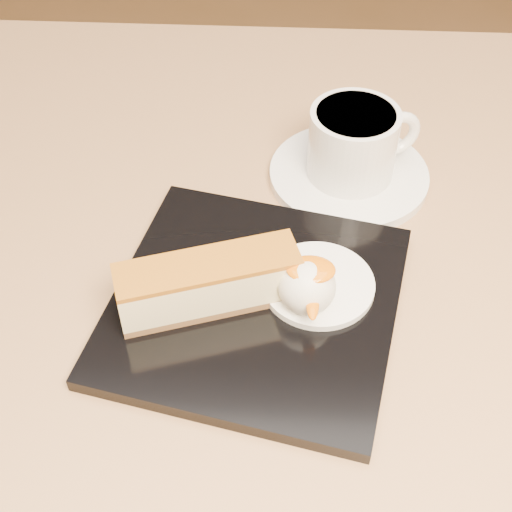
# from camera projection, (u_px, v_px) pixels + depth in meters

# --- Properties ---
(table) EXTENTS (0.80, 0.80, 0.72)m
(table) POSITION_uv_depth(u_px,v_px,m) (236.00, 371.00, 0.71)
(table) COLOR black
(table) RESTS_ON ground
(dessert_plate) EXTENTS (0.26, 0.26, 0.01)m
(dessert_plate) POSITION_uv_depth(u_px,v_px,m) (255.00, 304.00, 0.57)
(dessert_plate) COLOR black
(dessert_plate) RESTS_ON table
(cheesecake) EXTENTS (0.14, 0.08, 0.05)m
(cheesecake) POSITION_uv_depth(u_px,v_px,m) (209.00, 283.00, 0.54)
(cheesecake) COLOR brown
(cheesecake) RESTS_ON dessert_plate
(cream_smear) EXTENTS (0.09, 0.09, 0.01)m
(cream_smear) POSITION_uv_depth(u_px,v_px,m) (318.00, 284.00, 0.57)
(cream_smear) COLOR white
(cream_smear) RESTS_ON dessert_plate
(ice_cream_scoop) EXTENTS (0.04, 0.04, 0.04)m
(ice_cream_scoop) POSITION_uv_depth(u_px,v_px,m) (307.00, 287.00, 0.54)
(ice_cream_scoop) COLOR white
(ice_cream_scoop) RESTS_ON cream_smear
(mango_sauce) EXTENTS (0.04, 0.03, 0.01)m
(mango_sauce) POSITION_uv_depth(u_px,v_px,m) (311.00, 269.00, 0.53)
(mango_sauce) COLOR orange
(mango_sauce) RESTS_ON ice_cream_scoop
(mint_sprig) EXTENTS (0.03, 0.02, 0.00)m
(mint_sprig) POSITION_uv_depth(u_px,v_px,m) (282.00, 257.00, 0.58)
(mint_sprig) COLOR #2D8A37
(mint_sprig) RESTS_ON cream_smear
(saucer) EXTENTS (0.15, 0.15, 0.01)m
(saucer) POSITION_uv_depth(u_px,v_px,m) (349.00, 175.00, 0.67)
(saucer) COLOR white
(saucer) RESTS_ON table
(coffee_cup) EXTENTS (0.11, 0.08, 0.07)m
(coffee_cup) POSITION_uv_depth(u_px,v_px,m) (355.00, 142.00, 0.65)
(coffee_cup) COLOR white
(coffee_cup) RESTS_ON saucer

